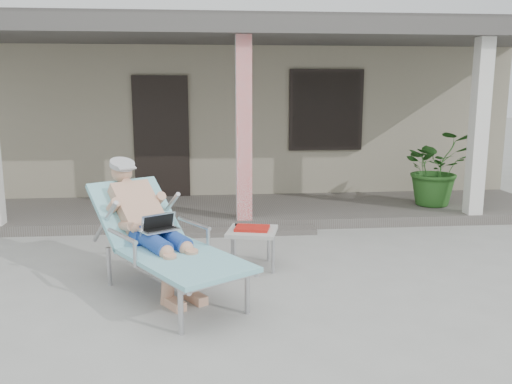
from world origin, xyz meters
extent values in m
plane|color=#9E9E99|center=(0.00, 0.00, 0.00)|extent=(60.00, 60.00, 0.00)
cube|color=#9D957C|center=(0.00, 6.50, 1.50)|extent=(10.00, 5.00, 3.00)
cube|color=#474442|center=(0.00, 6.50, 3.15)|extent=(10.40, 5.40, 0.30)
cube|color=black|center=(-1.30, 3.97, 1.20)|extent=(0.95, 0.06, 2.10)
cube|color=black|center=(1.60, 3.97, 1.65)|extent=(1.20, 0.06, 1.30)
cube|color=black|center=(1.60, 3.96, 1.65)|extent=(1.32, 0.05, 1.42)
cube|color=#605B56|center=(0.00, 3.00, 0.07)|extent=(10.00, 2.00, 0.15)
cube|color=red|center=(0.00, 2.15, 1.45)|extent=(0.22, 0.22, 2.61)
cube|color=silver|center=(3.50, 2.15, 1.45)|extent=(0.22, 0.22, 2.61)
cube|color=#474442|center=(0.00, 3.00, 2.88)|extent=(10.00, 2.30, 0.24)
cube|color=#605B56|center=(0.00, 1.85, 0.04)|extent=(2.00, 0.30, 0.07)
cylinder|color=#B7B7BC|center=(-0.79, -1.26, 0.21)|extent=(0.05, 0.05, 0.41)
cylinder|color=#B7B7BC|center=(-0.20, -0.89, 0.21)|extent=(0.05, 0.05, 0.41)
cylinder|color=#B7B7BC|center=(-1.58, -0.02, 0.21)|extent=(0.05, 0.05, 0.41)
cylinder|color=#B7B7BC|center=(-0.99, 0.35, 0.21)|extent=(0.05, 0.05, 0.41)
cube|color=#B7B7BC|center=(-0.78, -0.63, 0.43)|extent=(1.32, 1.52, 0.03)
cube|color=#7EBDC2|center=(-0.78, -0.63, 0.46)|extent=(1.43, 1.61, 0.04)
cube|color=#B7B7BC|center=(-1.31, 0.21, 0.69)|extent=(0.93, 0.92, 0.55)
cube|color=#7EBDC2|center=(-1.31, 0.21, 0.73)|extent=(1.07, 1.04, 0.62)
cylinder|color=#AAAAAD|center=(-1.49, 0.47, 1.22)|extent=(0.38, 0.38, 0.14)
cube|color=silver|center=(-1.04, -0.22, 0.65)|extent=(0.45, 0.42, 0.26)
cube|color=#B2B3AD|center=(-0.04, 0.40, 0.43)|extent=(0.65, 0.65, 0.04)
cylinder|color=#B7B7BC|center=(-0.26, 0.18, 0.21)|extent=(0.04, 0.04, 0.41)
cylinder|color=#B7B7BC|center=(0.18, 0.18, 0.21)|extent=(0.04, 0.04, 0.41)
cylinder|color=#B7B7BC|center=(-0.26, 0.61, 0.21)|extent=(0.04, 0.04, 0.41)
cylinder|color=#B7B7BC|center=(0.18, 0.61, 0.21)|extent=(0.04, 0.04, 0.41)
cube|color=red|center=(-0.04, 0.40, 0.47)|extent=(0.43, 0.36, 0.03)
cube|color=black|center=(-0.04, 0.54, 0.46)|extent=(0.37, 0.11, 0.04)
imported|color=#26591E|center=(3.19, 2.82, 0.76)|extent=(1.12, 0.97, 1.23)
camera|label=1|loc=(-0.57, -5.56, 2.05)|focal=38.00mm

